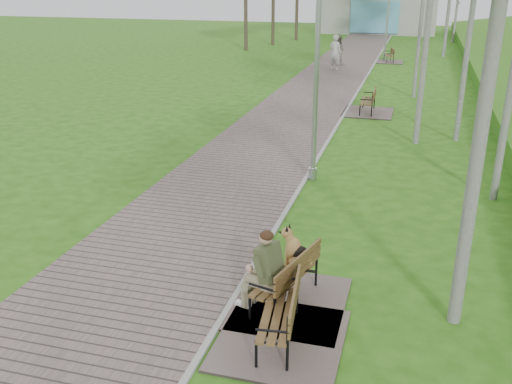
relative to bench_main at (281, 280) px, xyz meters
The scene contains 12 objects.
walkway 16.21m from the bench_main, 98.88° to the left, with size 3.50×67.00×0.04m, color #645551.
kerb 16.03m from the bench_main, 92.69° to the left, with size 0.10×67.00×0.05m, color #999993.
building_north 45.56m from the bench_main, 92.83° to the left, with size 10.00×5.20×4.00m.
bench_main is the anchor object (origin of this frame).
bench_second 0.98m from the bench_main, 78.43° to the right, with size 1.75×1.95×1.08m.
bench_third 13.78m from the bench_main, 89.88° to the left, with size 1.81×2.01×1.11m.
bench_far 27.40m from the bench_main, 90.04° to the left, with size 1.59×1.77×0.98m.
lamp_post_second 6.30m from the bench_main, 95.65° to the left, with size 0.21×0.21×5.38m.
lamp_post_third 29.47m from the bench_main, 90.77° to the left, with size 0.19×0.19×4.91m.
lamp_post_far 43.72m from the bench_main, 90.52° to the left, with size 0.22×0.22×5.66m.
pedestrian_near 23.64m from the bench_main, 96.43° to the left, with size 0.69×0.45×1.89m, color beige.
pedestrian_far 25.43m from the bench_main, 96.18° to the left, with size 0.81×0.63×1.68m, color gray.
Camera 1 is at (2.50, -2.10, 4.90)m, focal length 40.00 mm.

